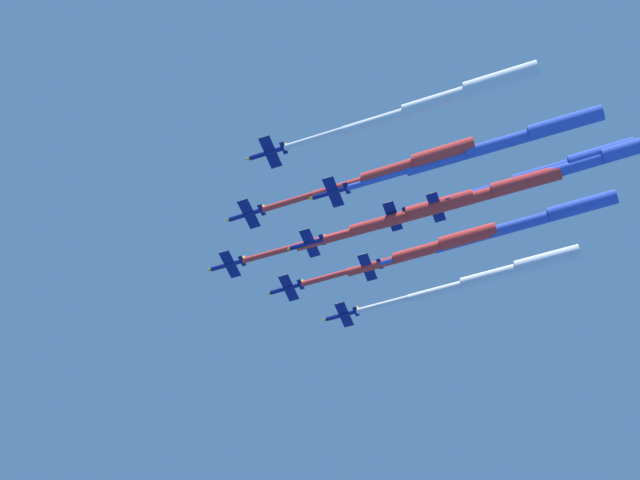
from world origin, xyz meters
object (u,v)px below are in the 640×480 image
at_px(jet_port_inner, 392,170).
at_px(jet_starboard_inner, 421,251).
at_px(jet_lead, 385,221).
at_px(jet_port_mid, 469,198).
at_px(jet_starboard_mid, 440,99).
at_px(jet_starboard_outer, 504,142).
at_px(jet_tail_end, 581,164).
at_px(jet_trail_port, 526,223).
at_px(jet_trail_starboard, 546,171).
at_px(jet_port_outer, 494,274).

bearing_deg(jet_port_inner, jet_starboard_inner, -139.70).
height_order(jet_lead, jet_port_inner, jet_lead).
bearing_deg(jet_port_inner, jet_port_mid, 172.66).
bearing_deg(jet_starboard_mid, jet_starboard_outer, -179.46).
height_order(jet_starboard_mid, jet_tail_end, jet_starboard_mid).
xyz_separation_m(jet_starboard_inner, jet_starboard_outer, (3.64, 36.74, -3.50)).
bearing_deg(jet_starboard_outer, jet_trail_port, -140.84).
height_order(jet_starboard_outer, jet_tail_end, jet_tail_end).
xyz_separation_m(jet_trail_port, jet_trail_starboard, (5.47, 14.21, -0.35)).
xyz_separation_m(jet_starboard_inner, jet_port_mid, (0.35, 19.79, -2.04)).
relative_size(jet_port_inner, jet_tail_end, 1.03).
height_order(jet_port_outer, jet_starboard_outer, jet_port_outer).
distance_m(jet_port_mid, jet_starboard_mid, 26.72).
distance_m(jet_starboard_mid, jet_starboard_outer, 17.44).
bearing_deg(jet_trail_port, jet_port_inner, -4.86).
height_order(jet_port_inner, jet_starboard_mid, jet_starboard_mid).
distance_m(jet_port_inner, jet_starboard_outer, 25.70).
height_order(jet_starboard_inner, jet_port_mid, jet_starboard_inner).
bearing_deg(jet_starboard_inner, jet_port_outer, 170.04).
height_order(jet_lead, jet_trail_port, jet_trail_port).
bearing_deg(jet_starboard_mid, jet_lead, -102.80).
bearing_deg(jet_starboard_inner, jet_starboard_mid, 60.58).
bearing_deg(jet_tail_end, jet_port_inner, -32.88).
bearing_deg(jet_starboard_mid, jet_port_mid, -140.08).
bearing_deg(jet_port_inner, jet_lead, -117.51).
bearing_deg(jet_lead, jet_tail_end, 128.29).
xyz_separation_m(jet_port_outer, jet_tail_end, (4.22, 37.01, -1.67)).
bearing_deg(jet_tail_end, jet_lead, -51.71).
xyz_separation_m(jet_port_inner, jet_starboard_mid, (0.52, 19.69, 1.83)).
bearing_deg(jet_trail_port, jet_lead, -29.14).
distance_m(jet_starboard_inner, jet_starboard_mid, 42.37).
distance_m(jet_port_outer, jet_starboard_outer, 40.89).
height_order(jet_starboard_inner, jet_trail_starboard, jet_starboard_inner).
relative_size(jet_lead, jet_port_mid, 1.01).
distance_m(jet_trail_port, jet_trail_starboard, 15.23).
bearing_deg(jet_starboard_outer, jet_port_outer, -125.38).
relative_size(jet_starboard_outer, jet_trail_port, 0.99).
xyz_separation_m(jet_port_outer, jet_trail_starboard, (8.94, 31.04, -0.39)).
height_order(jet_port_inner, jet_trail_port, jet_trail_port).
xyz_separation_m(jet_trail_starboard, jet_tail_end, (-4.72, 5.97, -1.28)).
height_order(jet_starboard_inner, jet_starboard_mid, jet_starboard_inner).
distance_m(jet_port_mid, jet_trail_port, 16.95).
distance_m(jet_port_mid, jet_trail_starboard, 18.69).
bearing_deg(jet_port_inner, jet_port_outer, -161.20).
distance_m(jet_port_inner, jet_starboard_inner, 26.72).
distance_m(jet_starboard_inner, jet_port_outer, 20.28).
bearing_deg(jet_port_inner, jet_trail_starboard, 151.05).
height_order(jet_port_inner, jet_starboard_inner, jet_starboard_inner).
distance_m(jet_lead, jet_port_inner, 15.21).
relative_size(jet_port_outer, jet_trail_starboard, 1.06).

